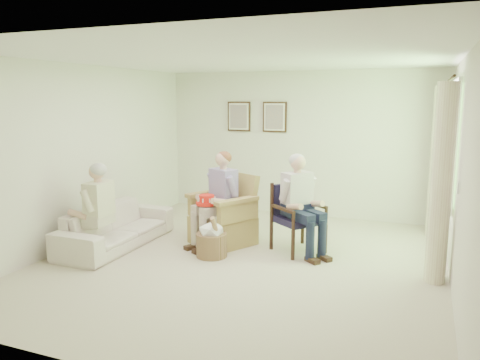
{
  "coord_description": "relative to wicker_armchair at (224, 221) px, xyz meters",
  "views": [
    {
      "loc": [
        2.13,
        -5.48,
        2.12
      ],
      "look_at": [
        -0.12,
        0.18,
        1.05
      ],
      "focal_mm": 35.0,
      "sensor_mm": 36.0,
      "label": 1
    }
  ],
  "objects": [
    {
      "name": "floor",
      "position": [
        0.56,
        -0.64,
        -0.33
      ],
      "size": [
        5.5,
        5.5,
        0.0
      ],
      "primitive_type": "plane",
      "color": "beige",
      "rests_on": "ground"
    },
    {
      "name": "back_wall",
      "position": [
        0.56,
        2.11,
        0.97
      ],
      "size": [
        5.0,
        0.04,
        2.6
      ],
      "primitive_type": "cube",
      "color": "silver",
      "rests_on": "ground"
    },
    {
      "name": "front_wall",
      "position": [
        0.56,
        -3.39,
        0.97
      ],
      "size": [
        5.0,
        0.04,
        2.6
      ],
      "primitive_type": "cube",
      "color": "silver",
      "rests_on": "ground"
    },
    {
      "name": "left_wall",
      "position": [
        -1.94,
        -0.64,
        0.97
      ],
      "size": [
        0.04,
        5.5,
        2.6
      ],
      "primitive_type": "cube",
      "color": "silver",
      "rests_on": "ground"
    },
    {
      "name": "right_wall",
      "position": [
        3.06,
        -0.64,
        0.97
      ],
      "size": [
        0.04,
        5.5,
        2.6
      ],
      "primitive_type": "cube",
      "color": "silver",
      "rests_on": "ground"
    },
    {
      "name": "ceiling",
      "position": [
        0.56,
        -0.64,
        2.27
      ],
      "size": [
        5.0,
        5.5,
        0.02
      ],
      "primitive_type": "cube",
      "color": "white",
      "rests_on": "back_wall"
    },
    {
      "name": "window",
      "position": [
        3.03,
        0.56,
        1.26
      ],
      "size": [
        0.13,
        2.5,
        1.63
      ],
      "color": "#2D6B23",
      "rests_on": "right_wall"
    },
    {
      "name": "curtain_left",
      "position": [
        2.89,
        -0.42,
        0.82
      ],
      "size": [
        0.34,
        0.34,
        2.3
      ],
      "primitive_type": "cylinder",
      "color": "beige",
      "rests_on": "ground"
    },
    {
      "name": "curtain_right",
      "position": [
        2.89,
        1.54,
        0.82
      ],
      "size": [
        0.34,
        0.34,
        2.3
      ],
      "primitive_type": "cylinder",
      "color": "beige",
      "rests_on": "ground"
    },
    {
      "name": "framed_print_left",
      "position": [
        -0.59,
        2.07,
        1.45
      ],
      "size": [
        0.45,
        0.05,
        0.55
      ],
      "color": "#382114",
      "rests_on": "back_wall"
    },
    {
      "name": "framed_print_right",
      "position": [
        0.11,
        2.07,
        1.45
      ],
      "size": [
        0.45,
        0.05,
        0.55
      ],
      "color": "#382114",
      "rests_on": "back_wall"
    },
    {
      "name": "wicker_armchair",
      "position": [
        0.0,
        0.0,
        0.0
      ],
      "size": [
        0.8,
        0.79,
        1.02
      ],
      "rotation": [
        0.0,
        0.0,
        -0.49
      ],
      "color": "tan",
      "rests_on": "ground"
    },
    {
      "name": "wood_armchair",
      "position": [
        1.12,
        0.11,
        0.18
      ],
      "size": [
        0.6,
        0.57,
        0.93
      ],
      "rotation": [
        0.0,
        0.0,
        0.9
      ],
      "color": "black",
      "rests_on": "ground"
    },
    {
      "name": "sofa",
      "position": [
        -1.39,
        -0.7,
        -0.04
      ],
      "size": [
        1.96,
        0.76,
        0.57
      ],
      "primitive_type": "imported",
      "rotation": [
        0.0,
        0.0,
        1.57
      ],
      "color": "#F1E0D0",
      "rests_on": "ground"
    },
    {
      "name": "person_wicker",
      "position": [
        0.0,
        -0.14,
        0.46
      ],
      "size": [
        0.4,
        0.62,
        1.34
      ],
      "rotation": [
        0.0,
        0.0,
        -0.49
      ],
      "color": "#BDAB98",
      "rests_on": "ground"
    },
    {
      "name": "person_dark",
      "position": [
        1.12,
        -0.05,
        0.46
      ],
      "size": [
        0.4,
        0.62,
        1.34
      ],
      "rotation": [
        0.0,
        0.0,
        0.9
      ],
      "color": "#181E36",
      "rests_on": "ground"
    },
    {
      "name": "person_sofa",
      "position": [
        -1.39,
        -1.15,
        0.38
      ],
      "size": [
        0.42,
        0.63,
        1.24
      ],
      "rotation": [
        0.0,
        0.0,
        -1.5
      ],
      "color": "beige",
      "rests_on": "ground"
    },
    {
      "name": "red_hat",
      "position": [
        -0.12,
        -0.31,
        0.37
      ],
      "size": [
        0.3,
        0.3,
        0.14
      ],
      "color": "red",
      "rests_on": "person_wicker"
    },
    {
      "name": "hatbox",
      "position": [
        0.1,
        -0.62,
        -0.09
      ],
      "size": [
        0.53,
        0.53,
        0.61
      ],
      "color": "#A6765A",
      "rests_on": "ground"
    }
  ]
}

